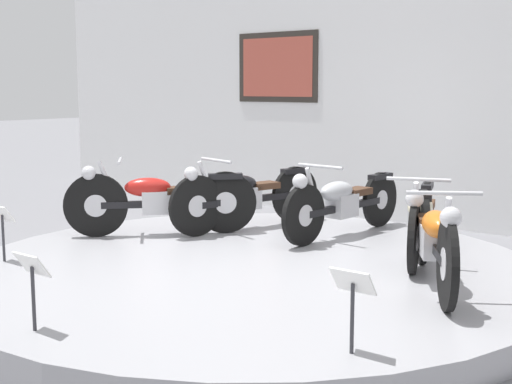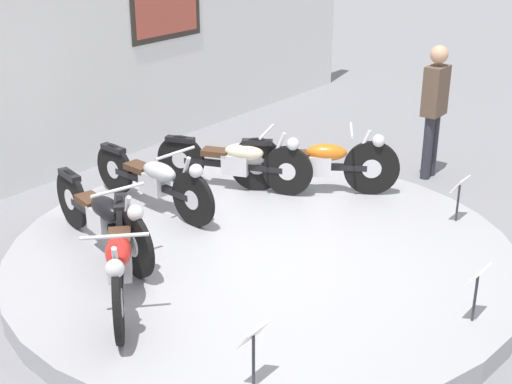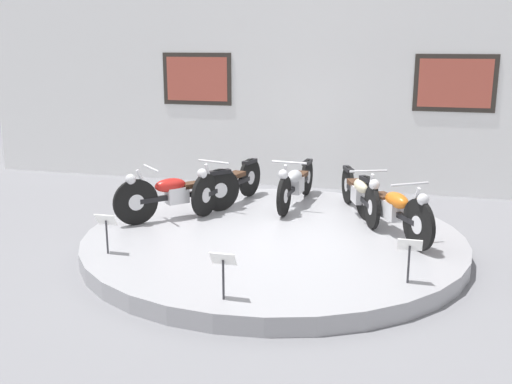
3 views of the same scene
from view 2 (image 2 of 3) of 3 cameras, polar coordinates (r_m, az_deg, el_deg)
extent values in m
plane|color=slate|center=(7.33, 0.50, -5.89)|extent=(60.00, 60.00, 0.00)
cylinder|color=#99999E|center=(7.28, 0.50, -5.14)|extent=(5.12, 5.12, 0.22)
cube|color=white|center=(9.32, -18.24, 11.36)|extent=(14.00, 0.20, 3.71)
cube|color=#2D2823|center=(10.73, -7.20, 14.63)|extent=(1.40, 0.02, 1.00)
cube|color=#B24C3D|center=(10.72, -7.19, 14.63)|extent=(1.24, 0.02, 0.84)
cylinder|color=black|center=(5.75, -10.97, -8.73)|extent=(0.49, 0.52, 0.66)
cylinder|color=silver|center=(5.75, -10.97, -8.73)|extent=(0.21, 0.21, 0.23)
cylinder|color=black|center=(6.94, -10.71, -2.98)|extent=(0.49, 0.52, 0.66)
cylinder|color=silver|center=(6.94, -10.71, -2.98)|extent=(0.21, 0.21, 0.23)
cube|color=black|center=(6.34, -10.82, -5.58)|extent=(0.90, 0.95, 0.07)
cube|color=silver|center=(6.30, -10.84, -5.59)|extent=(0.37, 0.37, 0.24)
ellipsoid|color=red|center=(6.13, -10.97, -4.71)|extent=(0.49, 0.50, 0.20)
cube|color=#472D1E|center=(6.47, -10.87, -3.58)|extent=(0.37, 0.37, 0.07)
cube|color=black|center=(6.83, -10.88, -0.85)|extent=(0.32, 0.33, 0.06)
cylinder|color=silver|center=(5.78, -11.08, -6.27)|extent=(0.20, 0.21, 0.54)
cylinder|color=silver|center=(5.76, -11.24, -3.49)|extent=(0.41, 0.39, 0.03)
sphere|color=silver|center=(5.53, -11.24, -6.03)|extent=(0.15, 0.15, 0.15)
cylinder|color=black|center=(6.66, -9.69, -4.16)|extent=(0.21, 0.64, 0.64)
cylinder|color=silver|center=(6.66, -9.69, -4.16)|extent=(0.12, 0.23, 0.22)
cylinder|color=black|center=(7.78, -14.51, -0.55)|extent=(0.21, 0.64, 0.64)
cylinder|color=silver|center=(7.78, -14.51, -0.55)|extent=(0.12, 0.23, 0.22)
cube|color=black|center=(7.21, -12.29, -2.21)|extent=(0.37, 1.22, 0.07)
cube|color=silver|center=(7.16, -12.16, -2.18)|extent=(0.27, 0.36, 0.24)
ellipsoid|color=black|center=(7.02, -11.90, -1.26)|extent=(0.33, 0.52, 0.20)
cube|color=#472D1E|center=(7.33, -13.15, -0.64)|extent=(0.27, 0.36, 0.07)
cube|color=black|center=(7.68, -14.71, 1.32)|extent=(0.18, 0.37, 0.06)
cylinder|color=silver|center=(6.69, -10.41, -2.17)|extent=(0.10, 0.25, 0.54)
cylinder|color=silver|center=(6.68, -11.01, 0.17)|extent=(0.53, 0.16, 0.03)
sphere|color=silver|center=(6.46, -9.62, -1.66)|extent=(0.15, 0.15, 0.15)
cylinder|color=black|center=(7.59, -5.05, -0.60)|extent=(0.10, 0.61, 0.61)
cylinder|color=silver|center=(7.59, -5.05, -0.60)|extent=(0.08, 0.22, 0.21)
cylinder|color=black|center=(8.56, -11.23, 1.80)|extent=(0.10, 0.61, 0.61)
cylinder|color=silver|center=(8.56, -11.23, 1.80)|extent=(0.08, 0.22, 0.21)
cube|color=black|center=(8.06, -8.32, 0.68)|extent=(0.16, 1.24, 0.07)
cube|color=silver|center=(8.03, -8.15, 0.74)|extent=(0.22, 0.33, 0.24)
ellipsoid|color=#B2B5BA|center=(7.90, -7.74, 1.64)|extent=(0.26, 0.50, 0.20)
cube|color=#472D1E|center=(8.17, -9.37, 1.97)|extent=(0.22, 0.33, 0.07)
cube|color=black|center=(8.48, -11.36, 3.44)|extent=(0.13, 0.37, 0.06)
cylinder|color=silver|center=(7.61, -5.86, 1.08)|extent=(0.06, 0.25, 0.54)
cylinder|color=silver|center=(7.60, -6.49, 3.11)|extent=(0.54, 0.07, 0.03)
sphere|color=silver|center=(7.42, -4.82, 1.70)|extent=(0.15, 0.15, 0.15)
cylinder|color=black|center=(8.36, 2.53, 1.70)|extent=(0.26, 0.58, 0.60)
cylinder|color=silver|center=(8.36, 2.53, 1.70)|extent=(0.14, 0.22, 0.21)
cylinder|color=black|center=(8.78, -6.02, 2.62)|extent=(0.26, 0.58, 0.60)
cylinder|color=silver|center=(8.78, -6.02, 2.62)|extent=(0.14, 0.22, 0.21)
cube|color=black|center=(8.55, -1.85, 2.18)|extent=(0.50, 1.19, 0.07)
cube|color=silver|center=(8.53, -1.60, 2.27)|extent=(0.30, 0.37, 0.24)
ellipsoid|color=beige|center=(8.44, -0.96, 3.22)|extent=(0.38, 0.53, 0.20)
cube|color=#472D1E|center=(8.57, -3.25, 3.20)|extent=(0.30, 0.37, 0.07)
cube|color=black|center=(8.69, -6.09, 4.21)|extent=(0.22, 0.37, 0.06)
cylinder|color=silver|center=(8.33, 1.57, 3.09)|extent=(0.13, 0.25, 0.54)
cylinder|color=silver|center=(8.27, 0.86, 4.86)|extent=(0.52, 0.22, 0.03)
sphere|color=silver|center=(8.23, 2.98, 3.86)|extent=(0.15, 0.15, 0.15)
cylinder|color=black|center=(8.48, 9.23, 1.90)|extent=(0.40, 0.58, 0.66)
cylinder|color=silver|center=(8.48, 9.23, 1.90)|extent=(0.18, 0.23, 0.23)
cylinder|color=black|center=(8.48, 0.09, 2.22)|extent=(0.40, 0.58, 0.66)
cylinder|color=silver|center=(8.48, 0.09, 2.22)|extent=(0.18, 0.23, 0.23)
cube|color=black|center=(8.45, 4.66, 2.07)|extent=(0.73, 1.08, 0.07)
cube|color=silver|center=(8.45, 4.93, 2.19)|extent=(0.34, 0.38, 0.24)
ellipsoid|color=#D16619|center=(8.39, 5.65, 3.19)|extent=(0.44, 0.52, 0.20)
cube|color=#472D1E|center=(8.41, 3.19, 3.01)|extent=(0.34, 0.38, 0.07)
cube|color=black|center=(8.39, 0.09, 4.01)|extent=(0.28, 0.36, 0.06)
cylinder|color=silver|center=(8.40, 8.30, 3.22)|extent=(0.17, 0.23, 0.54)
cylinder|color=silver|center=(8.31, 7.65, 4.94)|extent=(0.47, 0.32, 0.03)
sphere|color=silver|center=(8.37, 9.78, 4.06)|extent=(0.15, 0.15, 0.15)
cylinder|color=#333338|center=(5.23, -0.20, -13.35)|extent=(0.02, 0.02, 0.42)
cube|color=white|center=(5.10, -0.21, -11.31)|extent=(0.26, 0.11, 0.15)
cylinder|color=#333338|center=(6.21, 17.11, -8.15)|extent=(0.02, 0.02, 0.42)
cube|color=white|center=(6.10, 17.35, -6.33)|extent=(0.26, 0.11, 0.15)
cylinder|color=#333338|center=(8.01, 15.84, -0.86)|extent=(0.02, 0.02, 0.42)
cube|color=white|center=(7.93, 16.01, 0.63)|extent=(0.26, 0.11, 0.15)
cylinder|color=#2D2D38|center=(9.67, 13.56, 3.46)|extent=(0.13, 0.13, 0.86)
cylinder|color=#2D2D38|center=(9.81, 13.96, 3.69)|extent=(0.13, 0.13, 0.86)
cube|color=brown|center=(9.53, 14.18, 7.85)|extent=(0.36, 0.22, 0.64)
sphere|color=tan|center=(9.43, 14.45, 10.61)|extent=(0.23, 0.23, 0.23)
camera|label=1|loc=(9.16, 42.65, 5.70)|focal=50.00mm
camera|label=3|loc=(7.83, 65.50, 3.97)|focal=42.00mm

